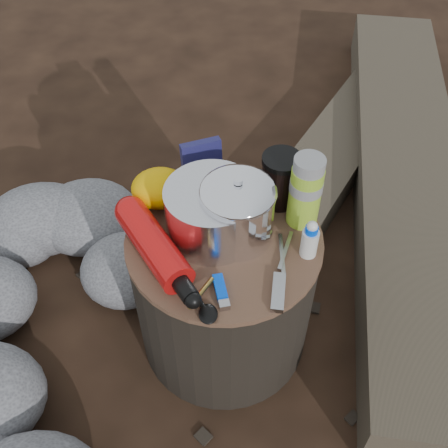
{
  "coord_description": "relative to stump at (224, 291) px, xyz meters",
  "views": [
    {
      "loc": [
        -0.06,
        -0.84,
        1.41
      ],
      "look_at": [
        0.0,
        0.0,
        0.48
      ],
      "focal_mm": 43.85,
      "sensor_mm": 36.0,
      "label": 1
    }
  ],
  "objects": [
    {
      "name": "food_pouch",
      "position": [
        -0.04,
        0.19,
        0.28
      ],
      "size": [
        0.1,
        0.05,
        0.13
      ],
      "primitive_type": "cube",
      "rotation": [
        0.0,
        0.0,
        0.27
      ],
      "color": "#1A194D",
      "rests_on": "stump"
    },
    {
      "name": "log_main",
      "position": [
        0.69,
        0.56,
        -0.13
      ],
      "size": [
        0.77,
        2.03,
        0.17
      ],
      "primitive_type": "cube",
      "rotation": [
        0.0,
        0.0,
        -0.22
      ],
      "color": "#3E362A",
      "rests_on": "ground"
    },
    {
      "name": "rock_ring",
      "position": [
        -0.48,
        -0.04,
        -0.11
      ],
      "size": [
        0.5,
        1.09,
        0.22
      ],
      "primitive_type": null,
      "color": "#5C5C61",
      "rests_on": "ground"
    },
    {
      "name": "pot_grabber",
      "position": [
        0.13,
        -0.06,
        0.22
      ],
      "size": [
        0.06,
        0.12,
        0.01
      ],
      "primitive_type": null,
      "rotation": [
        0.0,
        0.0,
        -0.23
      ],
      "color": "#A3A3A8",
      "rests_on": "stump"
    },
    {
      "name": "travel_mug",
      "position": [
        0.15,
        0.12,
        0.28
      ],
      "size": [
        0.09,
        0.09,
        0.14
      ],
      "primitive_type": "cylinder",
      "color": "black",
      "rests_on": "stump"
    },
    {
      "name": "fuel_bottle",
      "position": [
        -0.16,
        -0.04,
        0.25
      ],
      "size": [
        0.22,
        0.32,
        0.08
      ],
      "primitive_type": null,
      "rotation": [
        0.0,
        0.0,
        0.49
      ],
      "color": "red",
      "rests_on": "stump"
    },
    {
      "name": "spork",
      "position": [
        -0.08,
        -0.14,
        0.22
      ],
      "size": [
        0.1,
        0.16,
        0.01
      ],
      "primitive_type": null,
      "rotation": [
        0.0,
        0.0,
        0.44
      ],
      "color": "black",
      "rests_on": "stump"
    },
    {
      "name": "stuff_sack",
      "position": [
        -0.15,
        0.13,
        0.26
      ],
      "size": [
        0.14,
        0.11,
        0.1
      ],
      "primitive_type": "ellipsoid",
      "color": "#EEAE01",
      "rests_on": "stump"
    },
    {
      "name": "lighter",
      "position": [
        -0.02,
        -0.15,
        0.22
      ],
      "size": [
        0.03,
        0.09,
        0.02
      ],
      "primitive_type": "cube",
      "rotation": [
        0.0,
        0.0,
        0.13
      ],
      "color": "#0044EC",
      "rests_on": "stump"
    },
    {
      "name": "ground",
      "position": [
        0.0,
        0.0,
        -0.21
      ],
      "size": [
        60.0,
        60.0,
        0.0
      ],
      "primitive_type": "plane",
      "color": "black",
      "rests_on": "ground"
    },
    {
      "name": "stump",
      "position": [
        0.0,
        0.0,
        0.0
      ],
      "size": [
        0.47,
        0.47,
        0.43
      ],
      "primitive_type": "cylinder",
      "color": "black",
      "rests_on": "ground"
    },
    {
      "name": "thermos",
      "position": [
        0.19,
        0.05,
        0.31
      ],
      "size": [
        0.08,
        0.08,
        0.19
      ],
      "primitive_type": "cylinder",
      "color": "#90BC2A",
      "rests_on": "stump"
    },
    {
      "name": "squeeze_bottle",
      "position": [
        0.19,
        -0.06,
        0.26
      ],
      "size": [
        0.04,
        0.04,
        0.09
      ],
      "primitive_type": "cylinder",
      "color": "silver",
      "rests_on": "stump"
    },
    {
      "name": "foil_windscreen",
      "position": [
        -0.03,
        0.03,
        0.28
      ],
      "size": [
        0.22,
        0.22,
        0.13
      ],
      "primitive_type": "cylinder",
      "color": "silver",
      "rests_on": "stump"
    },
    {
      "name": "multitool",
      "position": [
        0.11,
        -0.17,
        0.22
      ],
      "size": [
        0.05,
        0.1,
        0.01
      ],
      "primitive_type": "cube",
      "rotation": [
        0.0,
        0.0,
        -0.2
      ],
      "color": "#A3A3A8",
      "rests_on": "stump"
    },
    {
      "name": "camping_pot",
      "position": [
        0.03,
        0.01,
        0.3
      ],
      "size": [
        0.17,
        0.17,
        0.17
      ],
      "primitive_type": "cylinder",
      "color": "white",
      "rests_on": "stump"
    },
    {
      "name": "log_small",
      "position": [
        0.46,
        0.71,
        -0.16
      ],
      "size": [
        0.94,
        1.21,
        0.11
      ],
      "primitive_type": "cube",
      "rotation": [
        0.0,
        0.0,
        -0.6
      ],
      "color": "#3E362A",
      "rests_on": "ground"
    }
  ]
}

